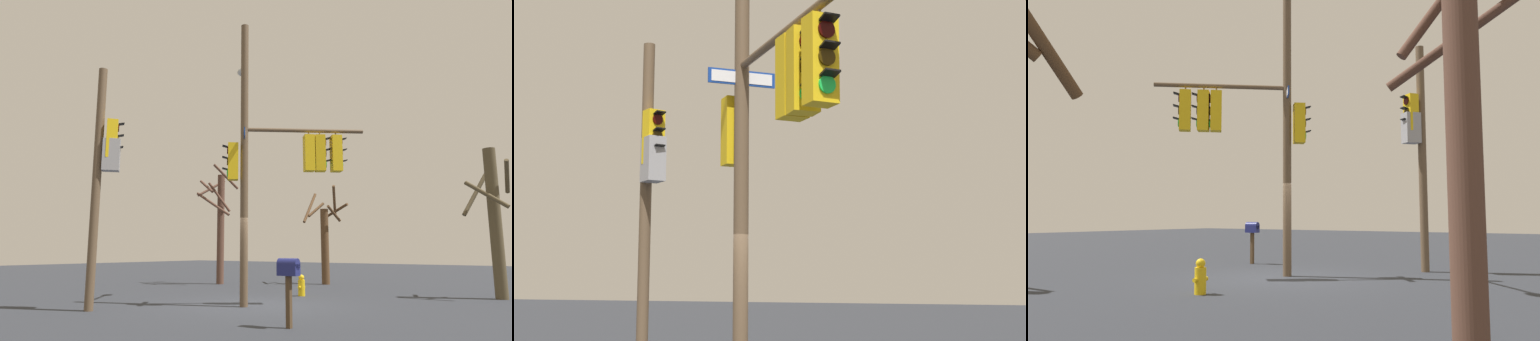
# 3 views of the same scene
# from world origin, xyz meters

# --- Properties ---
(ground_plane) EXTENTS (80.00, 80.00, 0.00)m
(ground_plane) POSITION_xyz_m (0.00, 0.00, 0.00)
(ground_plane) COLOR #2B2E34
(main_signal_pole_assembly) EXTENTS (2.90, 4.57, 8.51)m
(main_signal_pole_assembly) POSITION_xyz_m (0.22, -0.63, 4.58)
(main_signal_pole_assembly) COLOR brown
(main_signal_pole_assembly) RESTS_ON ground
(secondary_pole_assembly) EXTENTS (0.70, 0.64, 6.70)m
(secondary_pole_assembly) POSITION_xyz_m (-3.41, 2.59, 3.80)
(secondary_pole_assembly) COLOR brown
(secondary_pole_assembly) RESTS_ON ground
(fire_hydrant) EXTENTS (0.38, 0.24, 0.73)m
(fire_hydrant) POSITION_xyz_m (3.13, 0.18, 0.34)
(fire_hydrant) COLOR yellow
(fire_hydrant) RESTS_ON ground
(mailbox) EXTENTS (0.28, 0.46, 1.41)m
(mailbox) POSITION_xyz_m (-2.62, -2.95, 1.11)
(mailbox) COLOR #4C3823
(mailbox) RESTS_ON ground
(bare_tree_behind_pole) EXTENTS (2.06, 2.12, 5.59)m
(bare_tree_behind_pole) POSITION_xyz_m (5.59, 6.13, 2.89)
(bare_tree_behind_pole) COLOR brown
(bare_tree_behind_pole) RESTS_ON ground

